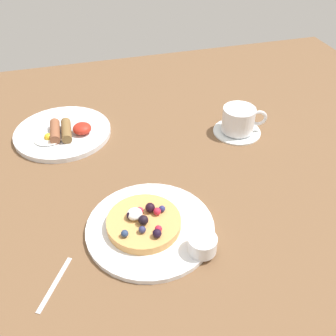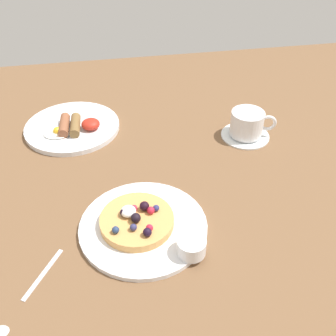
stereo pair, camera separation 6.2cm
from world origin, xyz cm
name	(u,v)px [view 1 (the left image)]	position (x,y,z in cm)	size (l,w,h in cm)	color
ground_plane	(149,190)	(0.00, 0.00, -1.50)	(165.77, 134.89, 3.00)	brown
pancake_plate	(150,228)	(-2.75, -12.46, 0.51)	(24.30, 24.30, 1.01)	white
pancake_with_berries	(144,222)	(-3.89, -12.14, 2.07)	(13.97, 13.97, 3.55)	tan
syrup_ramekin	(202,244)	(4.71, -20.43, 2.58)	(5.15, 5.15, 3.06)	white
breakfast_plate	(63,133)	(-16.47, 24.73, 0.64)	(24.09, 24.09, 1.28)	white
fried_breakfast	(65,131)	(-15.84, 22.37, 2.37)	(14.03, 8.89, 2.73)	brown
coffee_saucer	(237,131)	(26.45, 13.76, 0.39)	(12.08, 12.08, 0.79)	white
coffee_cup	(239,119)	(26.61, 13.72, 3.97)	(11.11, 8.12, 6.15)	white
teaspoon	(34,319)	(-24.18, -25.38, 0.24)	(10.31, 15.40, 0.60)	silver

